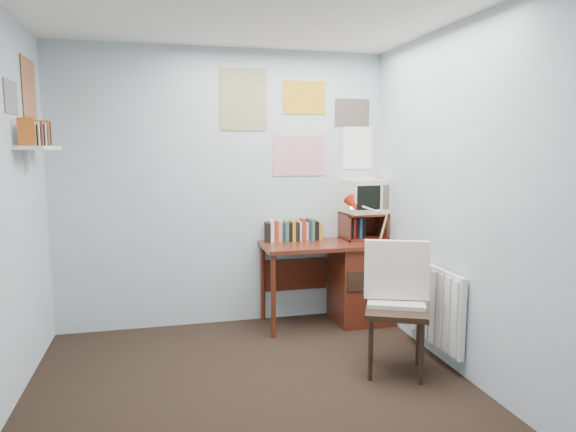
% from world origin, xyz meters
% --- Properties ---
extents(ground, '(3.50, 3.50, 0.00)m').
position_xyz_m(ground, '(0.00, 0.00, 0.00)').
color(ground, black).
rests_on(ground, ground).
extents(back_wall, '(3.00, 0.02, 2.50)m').
position_xyz_m(back_wall, '(0.00, 1.75, 1.25)').
color(back_wall, silver).
rests_on(back_wall, ground).
extents(right_wall, '(0.02, 3.50, 2.50)m').
position_xyz_m(right_wall, '(1.50, 0.00, 1.25)').
color(right_wall, silver).
rests_on(right_wall, ground).
extents(desk, '(1.20, 0.55, 0.76)m').
position_xyz_m(desk, '(1.17, 1.48, 0.41)').
color(desk, '#511F12').
rests_on(desk, ground).
extents(desk_chair, '(0.61, 0.60, 0.92)m').
position_xyz_m(desk_chair, '(1.05, 0.35, 0.46)').
color(desk_chair, black).
rests_on(desk_chair, ground).
extents(desk_lamp, '(0.33, 0.31, 0.39)m').
position_xyz_m(desk_lamp, '(1.41, 1.29, 0.95)').
color(desk_lamp, red).
rests_on(desk_lamp, desk).
extents(tv_riser, '(0.40, 0.30, 0.25)m').
position_xyz_m(tv_riser, '(1.29, 1.59, 0.89)').
color(tv_riser, '#511F12').
rests_on(tv_riser, desk).
extents(crt_tv, '(0.40, 0.37, 0.35)m').
position_xyz_m(crt_tv, '(1.30, 1.61, 1.18)').
color(crt_tv, beige).
rests_on(crt_tv, tv_riser).
extents(book_row, '(0.60, 0.14, 0.22)m').
position_xyz_m(book_row, '(0.66, 1.66, 0.87)').
color(book_row, '#511F12').
rests_on(book_row, desk).
extents(radiator, '(0.09, 0.80, 0.60)m').
position_xyz_m(radiator, '(1.46, 0.55, 0.42)').
color(radiator, white).
rests_on(radiator, right_wall).
extents(wall_shelf, '(0.20, 0.62, 0.24)m').
position_xyz_m(wall_shelf, '(-1.40, 1.10, 1.62)').
color(wall_shelf, white).
rests_on(wall_shelf, left_wall).
extents(posters_back, '(1.20, 0.01, 0.90)m').
position_xyz_m(posters_back, '(0.70, 1.74, 1.85)').
color(posters_back, white).
rests_on(posters_back, back_wall).
extents(posters_left, '(0.01, 0.70, 0.60)m').
position_xyz_m(posters_left, '(-1.49, 1.10, 2.00)').
color(posters_left, white).
rests_on(posters_left, left_wall).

